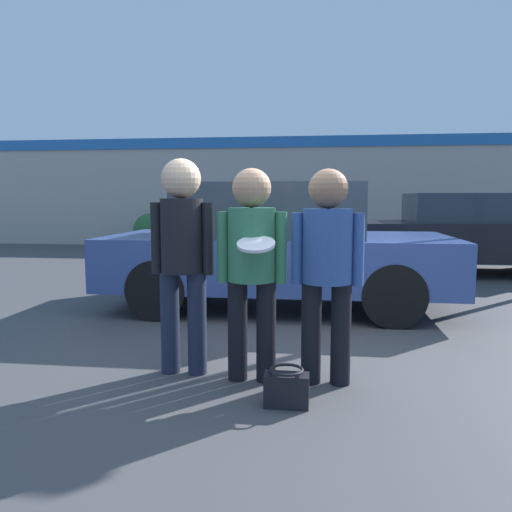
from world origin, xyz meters
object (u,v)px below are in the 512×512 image
Objects in this scene: parked_car_far at (475,233)px; parked_car_near at (276,246)px; shrub at (151,230)px; person_middle_with_frisbee at (252,257)px; person_left at (182,248)px; handbag at (287,388)px; person_right at (327,258)px.

parked_car_near is at bearing -135.47° from parked_car_far.
person_middle_with_frisbee is at bearing -66.84° from shrub.
person_middle_with_frisbee is 0.37× the size of parked_car_far.
parked_car_far is (3.41, 3.36, -0.03)m from parked_car_near.
person_left reaches higher than shrub.
person_left is 0.57m from person_middle_with_frisbee.
parked_car_far is 14.71× the size of handbag.
person_right is 0.36× the size of parked_car_far.
person_right reaches higher than shrub.
person_left is 10.51m from shrub.
parked_car_far is at bearing 64.83° from person_right.
parked_car_near is 8.42m from shrub.
handbag is at bearing -56.83° from person_middle_with_frisbee.
person_left is at bearing 147.46° from handbag.
person_left reaches higher than handbag.
person_middle_with_frisbee is 5.38× the size of handbag.
person_left reaches higher than person_middle_with_frisbee.
person_left is 1.13m from person_right.
shrub is at bearing 113.16° from person_middle_with_frisbee.
person_left reaches higher than parked_car_far.
shrub is (-4.25, 9.93, -0.47)m from person_middle_with_frisbee.
handbag is at bearing -83.78° from parked_car_near.
parked_car_far is at bearing 60.63° from person_middle_with_frisbee.
person_right is (0.56, 0.01, -0.00)m from person_middle_with_frisbee.
shrub is at bearing 110.54° from person_left.
parked_car_far is 8.58m from shrub.
parked_car_near is at bearing 102.87° from person_right.
person_middle_with_frisbee reaches higher than parked_car_far.
person_right is 6.61m from parked_car_far.
person_left is at bearing 175.68° from person_right.
parked_car_near is 4.79m from parked_car_far.
person_left is 7.09m from parked_car_far.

